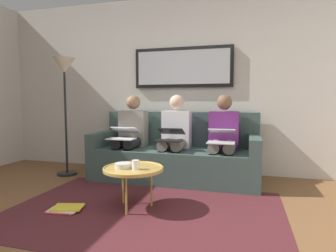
{
  "coord_description": "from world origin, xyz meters",
  "views": [
    {
      "loc": [
        -0.93,
        1.64,
        1.04
      ],
      "look_at": [
        0.0,
        -1.7,
        0.75
      ],
      "focal_mm": 30.41,
      "sensor_mm": 36.0,
      "label": 1
    }
  ],
  "objects": [
    {
      "name": "person_middle",
      "position": [
        0.0,
        -2.05,
        0.61
      ],
      "size": [
        0.38,
        0.58,
        1.14
      ],
      "color": "silver",
      "rests_on": "couch"
    },
    {
      "name": "laptop_black",
      "position": [
        0.0,
        -1.81,
        0.62
      ],
      "size": [
        0.32,
        0.35,
        0.16
      ],
      "color": "black"
    },
    {
      "name": "person_left",
      "position": [
        -0.64,
        -2.05,
        0.61
      ],
      "size": [
        0.38,
        0.58,
        1.14
      ],
      "color": "#66236B",
      "rests_on": "couch"
    },
    {
      "name": "framed_mirror",
      "position": [
        0.0,
        -2.51,
        1.55
      ],
      "size": [
        1.47,
        0.05,
        0.59
      ],
      "color": "black"
    },
    {
      "name": "laptop_white",
      "position": [
        0.64,
        -1.81,
        0.62
      ],
      "size": [
        0.36,
        0.35,
        0.16
      ],
      "color": "white"
    },
    {
      "name": "wall_rear",
      "position": [
        0.0,
        -2.6,
        1.3
      ],
      "size": [
        6.0,
        0.12,
        2.6
      ],
      "primitive_type": "cube",
      "color": "beige",
      "rests_on": "ground_plane"
    },
    {
      "name": "area_rug",
      "position": [
        0.0,
        -0.85,
        0.0
      ],
      "size": [
        2.6,
        1.8,
        0.01
      ],
      "primitive_type": "cube",
      "color": "#4C1E23",
      "rests_on": "ground_plane"
    },
    {
      "name": "couch",
      "position": [
        0.0,
        -2.12,
        0.31
      ],
      "size": [
        2.2,
        0.9,
        0.9
      ],
      "color": "#384C47",
      "rests_on": "ground_plane"
    },
    {
      "name": "person_right",
      "position": [
        0.64,
        -2.05,
        0.61
      ],
      "size": [
        0.38,
        0.58,
        1.14
      ],
      "color": "gray",
      "rests_on": "couch"
    },
    {
      "name": "laptop_silver",
      "position": [
        -0.64,
        -1.81,
        0.63
      ],
      "size": [
        0.32,
        0.39,
        0.17
      ],
      "color": "silver"
    },
    {
      "name": "magazine_stack",
      "position": [
        0.73,
        -0.65,
        0.02
      ],
      "size": [
        0.34,
        0.28,
        0.03
      ],
      "color": "red",
      "rests_on": "ground_plane"
    },
    {
      "name": "bowl",
      "position": [
        0.22,
        -0.86,
        0.43
      ],
      "size": [
        0.16,
        0.16,
        0.05
      ],
      "primitive_type": "cylinder",
      "color": "beige",
      "rests_on": "coffee_table"
    },
    {
      "name": "coffee_table",
      "position": [
        0.13,
        -0.9,
        0.39
      ],
      "size": [
        0.59,
        0.59,
        0.41
      ],
      "color": "tan",
      "rests_on": "ground_plane"
    },
    {
      "name": "standing_lamp",
      "position": [
        1.55,
        -1.85,
        1.37
      ],
      "size": [
        0.32,
        0.32,
        1.66
      ],
      "color": "black",
      "rests_on": "ground_plane"
    },
    {
      "name": "cup",
      "position": [
        0.08,
        -0.84,
        0.45
      ],
      "size": [
        0.07,
        0.07,
        0.09
      ],
      "primitive_type": "cylinder",
      "color": "silver",
      "rests_on": "coffee_table"
    }
  ]
}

